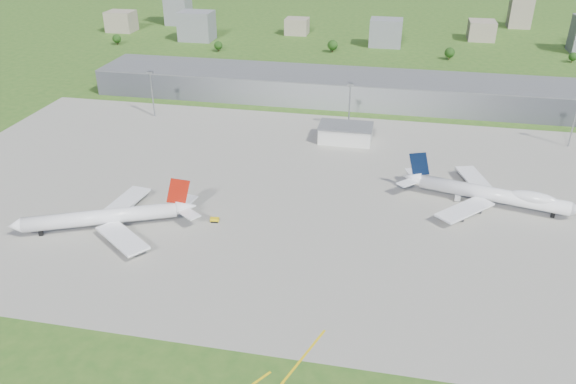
% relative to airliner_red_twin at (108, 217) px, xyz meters
% --- Properties ---
extents(ground, '(1400.00, 1400.00, 0.00)m').
position_rel_airliner_red_twin_xyz_m(ground, '(67.44, 152.33, -4.95)').
color(ground, '#2E591B').
rests_on(ground, ground).
extents(apron, '(360.00, 190.00, 0.08)m').
position_rel_airliner_red_twin_xyz_m(apron, '(77.44, 42.33, -4.91)').
color(apron, gray).
rests_on(apron, ground).
extents(terminal, '(300.00, 42.00, 15.00)m').
position_rel_airliner_red_twin_xyz_m(terminal, '(67.44, 167.33, 2.55)').
color(terminal, gray).
rests_on(terminal, ground).
extents(ops_building, '(26.00, 16.00, 8.00)m').
position_rel_airliner_red_twin_xyz_m(ops_building, '(77.44, 102.33, -0.95)').
color(ops_building, silver).
rests_on(ops_building, ground).
extents(mast_west, '(3.50, 2.00, 25.90)m').
position_rel_airliner_red_twin_xyz_m(mast_west, '(-32.56, 117.33, 12.76)').
color(mast_west, gray).
rests_on(mast_west, ground).
extents(mast_center, '(3.50, 2.00, 25.90)m').
position_rel_airliner_red_twin_xyz_m(mast_center, '(77.44, 117.33, 12.76)').
color(mast_center, gray).
rests_on(mast_center, ground).
extents(mast_east, '(3.50, 2.00, 25.90)m').
position_rel_airliner_red_twin_xyz_m(mast_east, '(187.44, 117.33, 12.76)').
color(mast_east, gray).
rests_on(mast_east, ground).
extents(airliner_red_twin, '(64.20, 48.45, 18.57)m').
position_rel_airliner_red_twin_xyz_m(airliner_red_twin, '(0.00, 0.00, 0.00)').
color(airliner_red_twin, white).
rests_on(airliner_red_twin, ground).
extents(airliner_blue_quad, '(69.15, 53.40, 18.24)m').
position_rel_airliner_red_twin_xyz_m(airliner_blue_quad, '(142.42, 46.79, 0.12)').
color(airliner_blue_quad, white).
rests_on(airliner_blue_quad, ground).
extents(tug_yellow, '(3.49, 2.27, 1.67)m').
position_rel_airliner_red_twin_xyz_m(tug_yellow, '(37.23, 12.23, -4.07)').
color(tug_yellow, yellow).
rests_on(tug_yellow, ground).
extents(van_white_near, '(2.72, 5.31, 2.61)m').
position_rel_airliner_red_twin_xyz_m(van_white_near, '(129.62, 49.39, -3.63)').
color(van_white_near, silver).
rests_on(van_white_near, ground).
extents(bldg_far_w, '(24.00, 20.00, 18.00)m').
position_rel_airliner_red_twin_xyz_m(bldg_far_w, '(-152.56, 322.33, 4.05)').
color(bldg_far_w, gray).
rests_on(bldg_far_w, ground).
extents(bldg_w, '(28.00, 22.00, 24.00)m').
position_rel_airliner_red_twin_xyz_m(bldg_w, '(-72.56, 302.33, 7.05)').
color(bldg_w, slate).
rests_on(bldg_w, ground).
extents(bldg_cw, '(20.00, 18.00, 14.00)m').
position_rel_airliner_red_twin_xyz_m(bldg_cw, '(7.44, 342.33, 2.05)').
color(bldg_cw, gray).
rests_on(bldg_cw, ground).
extents(bldg_c, '(26.00, 20.00, 22.00)m').
position_rel_airliner_red_twin_xyz_m(bldg_c, '(87.44, 312.33, 6.05)').
color(bldg_c, slate).
rests_on(bldg_c, ground).
extents(bldg_ce, '(22.00, 24.00, 16.00)m').
position_rel_airliner_red_twin_xyz_m(bldg_ce, '(167.44, 352.33, 3.05)').
color(bldg_ce, gray).
rests_on(bldg_ce, ground).
extents(bldg_tall_w, '(22.00, 20.00, 44.00)m').
position_rel_airliner_red_twin_xyz_m(bldg_tall_w, '(-112.56, 362.33, 17.05)').
color(bldg_tall_w, slate).
rests_on(bldg_tall_w, ground).
extents(bldg_tall_e, '(20.00, 18.00, 36.00)m').
position_rel_airliner_red_twin_xyz_m(bldg_tall_e, '(207.44, 412.33, 13.05)').
color(bldg_tall_e, gray).
rests_on(bldg_tall_e, ground).
extents(tree_far_w, '(7.20, 7.20, 8.80)m').
position_rel_airliner_red_twin_xyz_m(tree_far_w, '(-132.56, 272.33, 0.24)').
color(tree_far_w, '#382314').
rests_on(tree_far_w, ground).
extents(tree_w, '(6.75, 6.75, 8.25)m').
position_rel_airliner_red_twin_xyz_m(tree_w, '(-42.56, 267.33, -0.09)').
color(tree_w, '#382314').
rests_on(tree_w, ground).
extents(tree_c, '(8.10, 8.10, 9.90)m').
position_rel_airliner_red_twin_xyz_m(tree_c, '(47.44, 282.33, 0.89)').
color(tree_c, '#382314').
rests_on(tree_c, ground).
extents(tree_e, '(7.65, 7.65, 9.35)m').
position_rel_airliner_red_twin_xyz_m(tree_e, '(137.44, 277.33, 0.56)').
color(tree_e, '#382314').
rests_on(tree_e, ground).
extents(tree_far_e, '(6.30, 6.30, 7.70)m').
position_rel_airliner_red_twin_xyz_m(tree_far_e, '(227.44, 287.33, -0.41)').
color(tree_far_e, '#382314').
rests_on(tree_far_e, ground).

